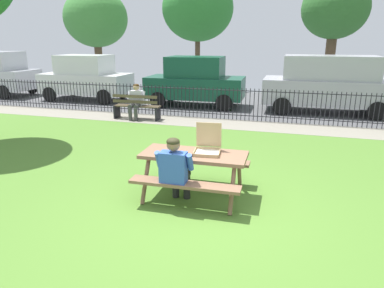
# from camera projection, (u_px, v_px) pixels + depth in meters

# --- Properties ---
(ground) EXTENTS (28.00, 10.81, 0.02)m
(ground) POSITION_uv_depth(u_px,v_px,m) (217.00, 181.00, 6.82)
(ground) COLOR #507D2D
(cobblestone_walkway) EXTENTS (28.00, 1.40, 0.01)m
(cobblestone_walkway) POSITION_uv_depth(u_px,v_px,m) (248.00, 125.00, 11.15)
(cobblestone_walkway) COLOR gray
(street_asphalt) EXTENTS (28.00, 6.65, 0.01)m
(street_asphalt) POSITION_uv_depth(u_px,v_px,m) (261.00, 104.00, 14.85)
(street_asphalt) COLOR #515154
(picnic_table_foreground) EXTENTS (1.83, 1.51, 0.79)m
(picnic_table_foreground) POSITION_uv_depth(u_px,v_px,m) (194.00, 163.00, 6.03)
(picnic_table_foreground) COLOR #835E46
(picnic_table_foreground) RESTS_ON ground
(pizza_box_open) EXTENTS (0.49, 0.53, 0.50)m
(pizza_box_open) POSITION_uv_depth(u_px,v_px,m) (208.00, 146.00, 6.00)
(pizza_box_open) COLOR tan
(pizza_box_open) RESTS_ON picnic_table_foreground
(adult_at_table) EXTENTS (0.61, 0.60, 1.19)m
(adult_at_table) POSITION_uv_depth(u_px,v_px,m) (175.00, 168.00, 5.59)
(adult_at_table) COLOR black
(adult_at_table) RESTS_ON ground
(iron_fence_streetside) EXTENTS (21.61, 0.03, 1.09)m
(iron_fence_streetside) POSITION_uv_depth(u_px,v_px,m) (252.00, 104.00, 11.63)
(iron_fence_streetside) COLOR black
(iron_fence_streetside) RESTS_ON ground
(park_bench_left) EXTENTS (1.61, 0.50, 0.85)m
(park_bench_left) POSITION_uv_depth(u_px,v_px,m) (137.00, 107.00, 11.92)
(park_bench_left) COLOR brown
(park_bench_left) RESTS_ON ground
(person_on_park_bench) EXTENTS (0.62, 0.61, 1.19)m
(person_on_park_bench) POSITION_uv_depth(u_px,v_px,m) (136.00, 100.00, 11.87)
(person_on_park_bench) COLOR #3C3C3C
(person_on_park_bench) RESTS_ON ground
(parked_car_left) EXTENTS (3.91, 1.85, 1.98)m
(parked_car_left) POSITION_uv_depth(u_px,v_px,m) (86.00, 77.00, 15.48)
(parked_car_left) COLOR silver
(parked_car_left) RESTS_ON ground
(parked_car_center) EXTENTS (3.96, 1.94, 1.98)m
(parked_car_center) POSITION_uv_depth(u_px,v_px,m) (195.00, 81.00, 14.12)
(parked_car_center) COLOR #144B34
(parked_car_center) RESTS_ON ground
(parked_car_right) EXTENTS (4.61, 1.96, 2.08)m
(parked_car_right) POSITION_uv_depth(u_px,v_px,m) (328.00, 83.00, 12.75)
(parked_car_right) COLOR #B1B0B8
(parked_car_right) RESTS_ON ground
(far_tree_left) EXTENTS (3.83, 3.83, 5.59)m
(far_tree_left) POSITION_uv_depth(u_px,v_px,m) (96.00, 18.00, 21.20)
(far_tree_left) COLOR brown
(far_tree_left) RESTS_ON ground
(far_tree_midleft) EXTENTS (3.96, 3.96, 6.05)m
(far_tree_midleft) POSITION_uv_depth(u_px,v_px,m) (198.00, 9.00, 19.36)
(far_tree_midleft) COLOR brown
(far_tree_midleft) RESTS_ON ground
(far_tree_center) EXTENTS (3.30, 3.30, 5.60)m
(far_tree_center) POSITION_uv_depth(u_px,v_px,m) (335.00, 10.00, 17.51)
(far_tree_center) COLOR brown
(far_tree_center) RESTS_ON ground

